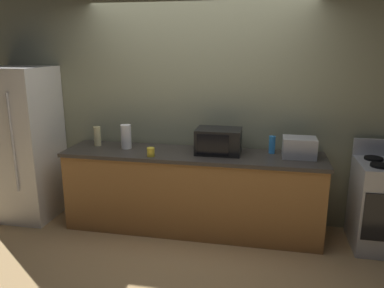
% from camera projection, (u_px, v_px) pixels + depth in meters
% --- Properties ---
extents(ground_plane, '(8.00, 8.00, 0.00)m').
position_uv_depth(ground_plane, '(185.00, 246.00, 3.93)').
color(ground_plane, tan).
extents(back_wall, '(6.40, 0.10, 2.70)m').
position_uv_depth(back_wall, '(199.00, 106.00, 4.37)').
color(back_wall, gray).
rests_on(back_wall, ground_plane).
extents(counter_run, '(2.84, 0.64, 0.90)m').
position_uv_depth(counter_run, '(192.00, 191.00, 4.20)').
color(counter_run, '#9E6B38').
rests_on(counter_run, ground_plane).
extents(refrigerator, '(0.72, 0.73, 1.80)m').
position_uv_depth(refrigerator, '(23.00, 144.00, 4.48)').
color(refrigerator, white).
rests_on(refrigerator, ground_plane).
extents(microwave, '(0.48, 0.35, 0.27)m').
position_uv_depth(microwave, '(219.00, 141.00, 4.05)').
color(microwave, black).
rests_on(microwave, counter_run).
extents(toaster_oven, '(0.34, 0.26, 0.21)m').
position_uv_depth(toaster_oven, '(299.00, 147.00, 3.91)').
color(toaster_oven, '#B7BABF').
rests_on(toaster_oven, counter_run).
extents(paper_towel_roll, '(0.12, 0.12, 0.27)m').
position_uv_depth(paper_towel_roll, '(126.00, 137.00, 4.25)').
color(paper_towel_roll, white).
rests_on(paper_towel_roll, counter_run).
extents(bottle_spray_cleaner, '(0.07, 0.07, 0.19)m').
position_uv_depth(bottle_spray_cleaner, '(272.00, 145.00, 4.06)').
color(bottle_spray_cleaner, '#338CE5').
rests_on(bottle_spray_cleaner, counter_run).
extents(bottle_hand_soap, '(0.08, 0.08, 0.22)m').
position_uv_depth(bottle_hand_soap, '(97.00, 136.00, 4.37)').
color(bottle_hand_soap, beige).
rests_on(bottle_hand_soap, counter_run).
extents(mug_yellow, '(0.08, 0.08, 0.09)m').
position_uv_depth(mug_yellow, '(151.00, 152.00, 3.95)').
color(mug_yellow, yellow).
rests_on(mug_yellow, counter_run).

